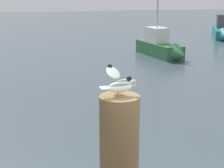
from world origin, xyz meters
The scene contains 4 objects.
mooring_post centered at (-0.98, -0.34, 1.84)m, with size 0.38×0.38×1.12m, color brown.
seagull centered at (-0.98, -0.34, 2.52)m, with size 0.39×0.56×0.25m.
boat_teal centered at (13.39, 19.68, 0.51)m, with size 3.89×5.77×1.86m.
boat_green centered at (5.66, 13.45, 0.51)m, with size 1.46×4.25×4.05m.
Camera 1 is at (-1.88, -3.20, 3.31)m, focal length 55.41 mm.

